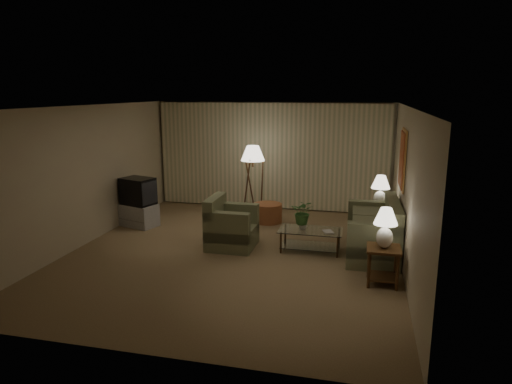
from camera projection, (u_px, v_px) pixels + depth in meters
ground at (234, 252)px, 8.56m from camera, size 7.00×7.00×0.00m
room_shell at (254, 150)px, 9.61m from camera, size 6.04×7.02×2.72m
sofa at (372, 233)px, 8.41m from camera, size 1.86×1.00×0.81m
armchair at (232, 228)px, 8.80m from camera, size 0.93×0.88×0.77m
side_table_near at (383, 259)px, 7.09m from camera, size 0.52×0.52×0.60m
side_table_far at (379, 216)px, 9.56m from camera, size 0.44×0.37×0.60m
table_lamp_near at (385, 224)px, 6.97m from camera, size 0.37×0.37×0.63m
table_lamp_far at (380, 188)px, 9.43m from camera, size 0.39×0.39×0.67m
coffee_table at (310, 237)px, 8.59m from camera, size 1.18×0.64×0.41m
tv_cabinet at (139, 215)px, 10.20m from camera, size 1.08×0.95×0.50m
crt_tv at (138, 191)px, 10.08m from camera, size 0.98×0.89×0.59m
floor_lamp at (253, 180)px, 10.76m from camera, size 0.56×0.56×1.72m
ottoman at (268, 213)px, 10.51m from camera, size 0.84×0.84×0.43m
vase at (303, 225)px, 8.58m from camera, size 0.19×0.19×0.16m
flowers at (303, 209)px, 8.51m from camera, size 0.45×0.40×0.47m
book at (324, 232)px, 8.41m from camera, size 0.25×0.28×0.02m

